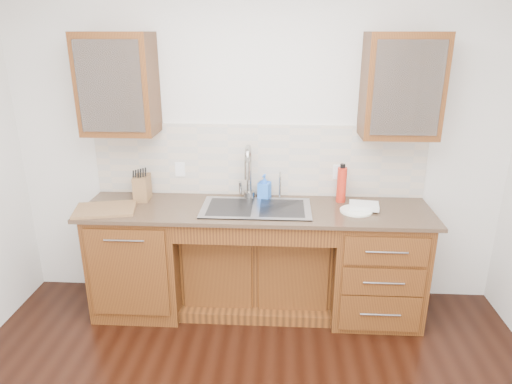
# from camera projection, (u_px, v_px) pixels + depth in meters

# --- Properties ---
(wall_back) EXTENTS (4.00, 0.10, 2.70)m
(wall_back) POSITION_uv_depth(u_px,v_px,m) (259.00, 141.00, 3.73)
(wall_back) COLOR white
(wall_back) RESTS_ON ground
(base_cabinet_left) EXTENTS (0.70, 0.62, 0.88)m
(base_cabinet_left) POSITION_uv_depth(u_px,v_px,m) (141.00, 258.00, 3.75)
(base_cabinet_left) COLOR #593014
(base_cabinet_left) RESTS_ON ground
(base_cabinet_center) EXTENTS (1.20, 0.44, 0.70)m
(base_cabinet_center) POSITION_uv_depth(u_px,v_px,m) (257.00, 266.00, 3.81)
(base_cabinet_center) COLOR #593014
(base_cabinet_center) RESTS_ON ground
(base_cabinet_right) EXTENTS (0.70, 0.62, 0.88)m
(base_cabinet_right) POSITION_uv_depth(u_px,v_px,m) (375.00, 264.00, 3.65)
(base_cabinet_right) COLOR #593014
(base_cabinet_right) RESTS_ON ground
(countertop) EXTENTS (2.70, 0.65, 0.03)m
(countertop) POSITION_uv_depth(u_px,v_px,m) (256.00, 210.00, 3.53)
(countertop) COLOR #84705B
(countertop) RESTS_ON base_cabinet_left
(backsplash) EXTENTS (2.70, 0.02, 0.59)m
(backsplash) POSITION_uv_depth(u_px,v_px,m) (258.00, 160.00, 3.72)
(backsplash) COLOR beige
(backsplash) RESTS_ON wall_back
(sink) EXTENTS (0.84, 0.46, 0.19)m
(sink) POSITION_uv_depth(u_px,v_px,m) (256.00, 219.00, 3.54)
(sink) COLOR #9E9EA5
(sink) RESTS_ON countertop
(faucet) EXTENTS (0.04, 0.04, 0.40)m
(faucet) POSITION_uv_depth(u_px,v_px,m) (249.00, 175.00, 3.67)
(faucet) COLOR #999993
(faucet) RESTS_ON countertop
(filter_tap) EXTENTS (0.02, 0.02, 0.24)m
(filter_tap) POSITION_uv_depth(u_px,v_px,m) (280.00, 184.00, 3.69)
(filter_tap) COLOR #999993
(filter_tap) RESTS_ON countertop
(upper_cabinet_left) EXTENTS (0.55, 0.34, 0.75)m
(upper_cabinet_left) POSITION_uv_depth(u_px,v_px,m) (118.00, 84.00, 3.42)
(upper_cabinet_left) COLOR #593014
(upper_cabinet_left) RESTS_ON wall_back
(upper_cabinet_right) EXTENTS (0.55, 0.34, 0.75)m
(upper_cabinet_right) POSITION_uv_depth(u_px,v_px,m) (402.00, 86.00, 3.31)
(upper_cabinet_right) COLOR #593014
(upper_cabinet_right) RESTS_ON wall_back
(outlet_left) EXTENTS (0.08, 0.01, 0.12)m
(outlet_left) POSITION_uv_depth(u_px,v_px,m) (180.00, 169.00, 3.78)
(outlet_left) COLOR white
(outlet_left) RESTS_ON backsplash
(outlet_right) EXTENTS (0.08, 0.01, 0.12)m
(outlet_right) POSITION_uv_depth(u_px,v_px,m) (338.00, 172.00, 3.70)
(outlet_right) COLOR white
(outlet_right) RESTS_ON backsplash
(soap_bottle) EXTENTS (0.11, 0.12, 0.20)m
(soap_bottle) POSITION_uv_depth(u_px,v_px,m) (264.00, 187.00, 3.70)
(soap_bottle) COLOR #2C72EF
(soap_bottle) RESTS_ON countertop
(water_bottle) EXTENTS (0.09, 0.09, 0.28)m
(water_bottle) POSITION_uv_depth(u_px,v_px,m) (342.00, 185.00, 3.61)
(water_bottle) COLOR red
(water_bottle) RESTS_ON countertop
(plate) EXTENTS (0.32, 0.32, 0.01)m
(plate) POSITION_uv_depth(u_px,v_px,m) (356.00, 211.00, 3.45)
(plate) COLOR white
(plate) RESTS_ON countertop
(dish_towel) EXTENTS (0.24, 0.19, 0.03)m
(dish_towel) POSITION_uv_depth(u_px,v_px,m) (364.00, 206.00, 3.48)
(dish_towel) COLOR silver
(dish_towel) RESTS_ON plate
(knife_block) EXTENTS (0.12, 0.18, 0.20)m
(knife_block) POSITION_uv_depth(u_px,v_px,m) (142.00, 188.00, 3.68)
(knife_block) COLOR olive
(knife_block) RESTS_ON countertop
(cutting_board) EXTENTS (0.50, 0.40, 0.02)m
(cutting_board) POSITION_uv_depth(u_px,v_px,m) (105.00, 209.00, 3.47)
(cutting_board) COLOR #996621
(cutting_board) RESTS_ON countertop
(cup_left_a) EXTENTS (0.16, 0.16, 0.10)m
(cup_left_a) POSITION_uv_depth(u_px,v_px,m) (100.00, 91.00, 3.45)
(cup_left_a) COLOR white
(cup_left_a) RESTS_ON upper_cabinet_left
(cup_left_b) EXTENTS (0.12, 0.12, 0.09)m
(cup_left_b) POSITION_uv_depth(u_px,v_px,m) (134.00, 92.00, 3.44)
(cup_left_b) COLOR white
(cup_left_b) RESTS_ON upper_cabinet_left
(cup_right_a) EXTENTS (0.15, 0.15, 0.10)m
(cup_right_a) POSITION_uv_depth(u_px,v_px,m) (388.00, 93.00, 3.33)
(cup_right_a) COLOR white
(cup_right_a) RESTS_ON upper_cabinet_right
(cup_right_b) EXTENTS (0.14, 0.14, 0.10)m
(cup_right_b) POSITION_uv_depth(u_px,v_px,m) (415.00, 93.00, 3.32)
(cup_right_b) COLOR white
(cup_right_b) RESTS_ON upper_cabinet_right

